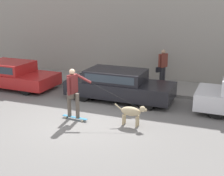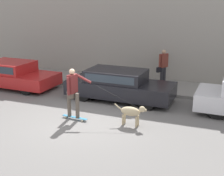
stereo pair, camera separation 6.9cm
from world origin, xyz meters
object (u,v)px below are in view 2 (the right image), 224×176
(parked_car_0, at_px, (12,75))
(parked_car_1, at_px, (119,85))
(dog, at_px, (132,112))
(pedestrian_with_bag, at_px, (163,66))
(skateboarder, at_px, (73,91))

(parked_car_0, xyz_separation_m, parked_car_1, (5.33, -0.00, 0.04))
(parked_car_1, bearing_deg, dog, -59.93)
(parked_car_0, distance_m, pedestrian_with_bag, 7.05)
(dog, bearing_deg, parked_car_0, 163.71)
(skateboarder, distance_m, pedestrian_with_bag, 5.46)
(parked_car_1, bearing_deg, parked_car_0, -178.77)
(dog, bearing_deg, parked_car_1, 122.30)
(dog, xyz_separation_m, pedestrian_with_bag, (-0.06, 4.89, 0.56))
(parked_car_1, distance_m, pedestrian_with_bag, 2.83)
(parked_car_1, xyz_separation_m, dog, (1.31, -2.38, -0.15))
(skateboarder, bearing_deg, pedestrian_with_bag, 74.65)
(parked_car_0, height_order, dog, parked_car_0)
(skateboarder, relative_size, pedestrian_with_bag, 1.73)
(parked_car_1, height_order, pedestrian_with_bag, pedestrian_with_bag)
(parked_car_0, xyz_separation_m, dog, (6.64, -2.38, -0.11))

